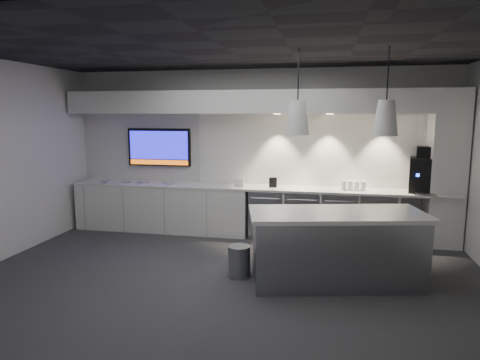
% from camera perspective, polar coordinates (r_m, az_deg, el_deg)
% --- Properties ---
extents(floor, '(7.00, 7.00, 0.00)m').
position_cam_1_polar(floor, '(5.89, -1.84, -13.13)').
color(floor, '#303033').
rests_on(floor, ground).
extents(ceiling, '(7.00, 7.00, 0.00)m').
position_cam_1_polar(ceiling, '(5.51, -2.00, 17.16)').
color(ceiling, black).
rests_on(ceiling, wall_back).
extents(wall_back, '(7.00, 0.00, 7.00)m').
position_cam_1_polar(wall_back, '(7.94, 2.27, 3.78)').
color(wall_back, silver).
rests_on(wall_back, floor).
extents(wall_front, '(7.00, 0.00, 7.00)m').
position_cam_1_polar(wall_front, '(3.16, -12.49, -4.24)').
color(wall_front, silver).
rests_on(wall_front, floor).
extents(back_counter, '(6.80, 0.65, 0.04)m').
position_cam_1_polar(back_counter, '(7.70, 1.86, -1.02)').
color(back_counter, silver).
rests_on(back_counter, left_base_cabinets).
extents(left_base_cabinets, '(3.30, 0.63, 0.86)m').
position_cam_1_polar(left_base_cabinets, '(8.26, -10.24, -3.67)').
color(left_base_cabinets, white).
rests_on(left_base_cabinets, floor).
extents(fridge_unit_a, '(0.60, 0.61, 0.85)m').
position_cam_1_polar(fridge_unit_a, '(7.76, 3.67, -4.40)').
color(fridge_unit_a, gray).
rests_on(fridge_unit_a, floor).
extents(fridge_unit_b, '(0.60, 0.61, 0.85)m').
position_cam_1_polar(fridge_unit_b, '(7.70, 8.33, -4.58)').
color(fridge_unit_b, gray).
rests_on(fridge_unit_b, floor).
extents(fridge_unit_c, '(0.60, 0.61, 0.85)m').
position_cam_1_polar(fridge_unit_c, '(7.70, 13.03, -4.72)').
color(fridge_unit_c, gray).
rests_on(fridge_unit_c, floor).
extents(fridge_unit_d, '(0.60, 0.61, 0.85)m').
position_cam_1_polar(fridge_unit_d, '(7.74, 17.71, -4.84)').
color(fridge_unit_d, gray).
rests_on(fridge_unit_d, floor).
extents(backsplash, '(4.60, 0.03, 1.30)m').
position_cam_1_polar(backsplash, '(7.82, 10.99, 3.91)').
color(backsplash, white).
rests_on(backsplash, wall_back).
extents(soffit, '(6.90, 0.60, 0.40)m').
position_cam_1_polar(soffit, '(7.62, 1.95, 10.35)').
color(soffit, white).
rests_on(soffit, wall_back).
extents(column, '(0.55, 0.55, 2.60)m').
position_cam_1_polar(column, '(7.81, 25.75, 1.34)').
color(column, white).
rests_on(column, floor).
extents(wall_tv, '(1.25, 0.07, 0.72)m').
position_cam_1_polar(wall_tv, '(8.40, -10.72, 4.32)').
color(wall_tv, black).
rests_on(wall_tv, wall_back).
extents(island, '(2.40, 1.43, 0.95)m').
position_cam_1_polar(island, '(5.77, 12.69, -8.74)').
color(island, gray).
rests_on(island, floor).
extents(bin, '(0.36, 0.36, 0.43)m').
position_cam_1_polar(bin, '(5.92, -0.10, -10.78)').
color(bin, gray).
rests_on(bin, floor).
extents(coffee_machine, '(0.49, 0.65, 0.76)m').
position_cam_1_polar(coffee_machine, '(7.74, 23.20, 0.80)').
color(coffee_machine, black).
rests_on(coffee_machine, back_counter).
extents(sign_black, '(0.14, 0.05, 0.18)m').
position_cam_1_polar(sign_black, '(7.61, 4.41, -0.33)').
color(sign_black, black).
rests_on(sign_black, back_counter).
extents(sign_white, '(0.18, 0.07, 0.14)m').
position_cam_1_polar(sign_white, '(7.64, -0.13, -0.42)').
color(sign_white, silver).
rests_on(sign_white, back_counter).
extents(cup_cluster, '(0.40, 0.19, 0.16)m').
position_cam_1_polar(cup_cluster, '(7.58, 14.89, -0.71)').
color(cup_cluster, silver).
rests_on(cup_cluster, back_counter).
extents(tray_a, '(0.20, 0.20, 0.02)m').
position_cam_1_polar(tray_a, '(8.56, -17.28, -0.20)').
color(tray_a, gray).
rests_on(tray_a, back_counter).
extents(tray_b, '(0.18, 0.18, 0.02)m').
position_cam_1_polar(tray_b, '(8.42, -14.73, -0.24)').
color(tray_b, gray).
rests_on(tray_b, back_counter).
extents(tray_c, '(0.20, 0.20, 0.02)m').
position_cam_1_polar(tray_c, '(8.28, -12.79, -0.32)').
color(tray_c, gray).
rests_on(tray_c, back_counter).
extents(tray_d, '(0.20, 0.20, 0.02)m').
position_cam_1_polar(tray_d, '(8.09, -9.45, -0.44)').
color(tray_d, gray).
rests_on(tray_d, back_counter).
extents(pendant_left, '(0.30, 0.30, 1.13)m').
position_cam_1_polar(pendant_left, '(5.52, 7.67, 8.26)').
color(pendant_left, white).
rests_on(pendant_left, ceiling).
extents(pendant_right, '(0.30, 0.30, 1.13)m').
position_cam_1_polar(pendant_right, '(5.55, 18.86, 7.87)').
color(pendant_right, white).
rests_on(pendant_right, ceiling).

